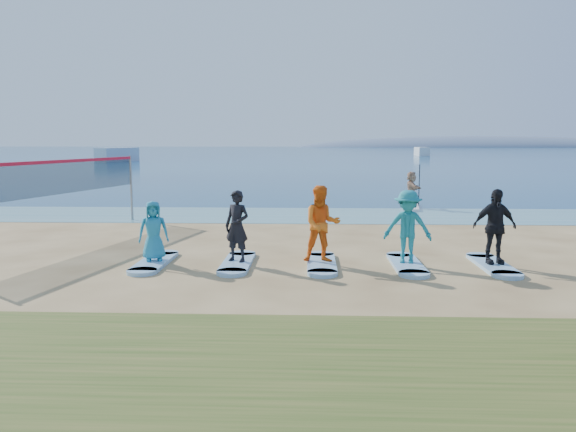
{
  "coord_description": "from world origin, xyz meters",
  "views": [
    {
      "loc": [
        1.07,
        -12.57,
        3.05
      ],
      "look_at": [
        0.48,
        2.0,
        1.1
      ],
      "focal_mm": 35.0,
      "sensor_mm": 36.0,
      "label": 1
    }
  ],
  "objects_px": {
    "boat_offshore_a": "(118,161)",
    "surfboard_2": "(321,264)",
    "student_3": "(408,227)",
    "student_2": "(322,224)",
    "surfboard_4": "(493,265)",
    "surfboard_1": "(237,263)",
    "volleyball_net": "(55,179)",
    "boat_offshore_b": "(422,156)",
    "surfboard_0": "(154,262)",
    "surfboard_3": "(407,264)",
    "student_4": "(495,226)",
    "paddleboarder": "(411,188)",
    "student_0": "(153,231)",
    "student_1": "(237,226)",
    "paddleboard": "(411,207)"
  },
  "relations": [
    {
      "from": "boat_offshore_a",
      "to": "surfboard_2",
      "type": "xyz_separation_m",
      "value": [
        29.67,
        -70.98,
        0.04
      ]
    },
    {
      "from": "surfboard_2",
      "to": "student_3",
      "type": "xyz_separation_m",
      "value": [
        2.09,
        0.0,
        0.94
      ]
    },
    {
      "from": "student_2",
      "to": "surfboard_4",
      "type": "relative_size",
      "value": 0.86
    },
    {
      "from": "boat_offshore_a",
      "to": "surfboard_1",
      "type": "xyz_separation_m",
      "value": [
        27.58,
        -70.98,
        0.04
      ]
    },
    {
      "from": "volleyball_net",
      "to": "boat_offshore_b",
      "type": "bearing_deg",
      "value": 73.12
    },
    {
      "from": "surfboard_2",
      "to": "student_2",
      "type": "relative_size",
      "value": 1.16
    },
    {
      "from": "boat_offshore_a",
      "to": "surfboard_4",
      "type": "distance_m",
      "value": 78.64
    },
    {
      "from": "surfboard_0",
      "to": "surfboard_1",
      "type": "height_order",
      "value": "same"
    },
    {
      "from": "surfboard_3",
      "to": "student_3",
      "type": "height_order",
      "value": "student_3"
    },
    {
      "from": "surfboard_1",
      "to": "student_2",
      "type": "xyz_separation_m",
      "value": [
        2.09,
        0.0,
        0.99
      ]
    },
    {
      "from": "student_3",
      "to": "student_4",
      "type": "height_order",
      "value": "student_4"
    },
    {
      "from": "paddleboarder",
      "to": "surfboard_1",
      "type": "relative_size",
      "value": 0.71
    },
    {
      "from": "volleyball_net",
      "to": "surfboard_4",
      "type": "bearing_deg",
      "value": -15.37
    },
    {
      "from": "surfboard_1",
      "to": "surfboard_4",
      "type": "distance_m",
      "value": 6.27
    },
    {
      "from": "student_0",
      "to": "student_1",
      "type": "height_order",
      "value": "student_1"
    },
    {
      "from": "student_2",
      "to": "student_4",
      "type": "bearing_deg",
      "value": -6.21
    },
    {
      "from": "boat_offshore_b",
      "to": "surfboard_1",
      "type": "bearing_deg",
      "value": -103.75
    },
    {
      "from": "paddleboard",
      "to": "paddleboarder",
      "type": "bearing_deg",
      "value": 0.0
    },
    {
      "from": "paddleboard",
      "to": "student_4",
      "type": "height_order",
      "value": "student_4"
    },
    {
      "from": "student_1",
      "to": "student_3",
      "type": "bearing_deg",
      "value": 24.6
    },
    {
      "from": "surfboard_2",
      "to": "paddleboard",
      "type": "bearing_deg",
      "value": 70.45
    },
    {
      "from": "paddleboard",
      "to": "surfboard_2",
      "type": "xyz_separation_m",
      "value": [
        -4.34,
        -12.22,
        -0.01
      ]
    },
    {
      "from": "paddleboard",
      "to": "student_4",
      "type": "relative_size",
      "value": 1.64
    },
    {
      "from": "boat_offshore_b",
      "to": "student_3",
      "type": "xyz_separation_m",
      "value": [
        -21.18,
        -107.08,
        0.98
      ]
    },
    {
      "from": "surfboard_0",
      "to": "surfboard_4",
      "type": "height_order",
      "value": "same"
    },
    {
      "from": "surfboard_2",
      "to": "student_1",
      "type": "bearing_deg",
      "value": 180.0
    },
    {
      "from": "paddleboarder",
      "to": "boat_offshore_b",
      "type": "xyz_separation_m",
      "value": [
        18.93,
        94.87,
        -0.9
      ]
    },
    {
      "from": "boat_offshore_b",
      "to": "surfboard_1",
      "type": "xyz_separation_m",
      "value": [
        -25.36,
        -107.08,
        0.04
      ]
    },
    {
      "from": "surfboard_4",
      "to": "boat_offshore_b",
      "type": "bearing_deg",
      "value": 79.89
    },
    {
      "from": "volleyball_net",
      "to": "student_1",
      "type": "bearing_deg",
      "value": -29.15
    },
    {
      "from": "surfboard_3",
      "to": "student_4",
      "type": "xyz_separation_m",
      "value": [
        2.09,
        0.0,
        0.96
      ]
    },
    {
      "from": "student_1",
      "to": "surfboard_2",
      "type": "height_order",
      "value": "student_1"
    },
    {
      "from": "surfboard_1",
      "to": "surfboard_2",
      "type": "height_order",
      "value": "same"
    },
    {
      "from": "surfboard_0",
      "to": "student_3",
      "type": "bearing_deg",
      "value": 0.0
    },
    {
      "from": "boat_offshore_a",
      "to": "student_2",
      "type": "xyz_separation_m",
      "value": [
        29.67,
        -70.98,
        1.03
      ]
    },
    {
      "from": "paddleboard",
      "to": "student_0",
      "type": "xyz_separation_m",
      "value": [
        -8.52,
        -12.22,
        0.78
      ]
    },
    {
      "from": "surfboard_2",
      "to": "student_4",
      "type": "bearing_deg",
      "value": 0.0
    },
    {
      "from": "volleyball_net",
      "to": "boat_offshore_a",
      "type": "xyz_separation_m",
      "value": [
        -21.49,
        67.58,
        -1.9
      ]
    },
    {
      "from": "boat_offshore_a",
      "to": "paddleboard",
      "type": "bearing_deg",
      "value": -44.09
    },
    {
      "from": "surfboard_0",
      "to": "surfboard_4",
      "type": "distance_m",
      "value": 8.36
    },
    {
      "from": "student_2",
      "to": "student_4",
      "type": "distance_m",
      "value": 4.18
    },
    {
      "from": "surfboard_3",
      "to": "student_3",
      "type": "distance_m",
      "value": 0.94
    },
    {
      "from": "student_1",
      "to": "student_0",
      "type": "bearing_deg",
      "value": -155.4
    },
    {
      "from": "volleyball_net",
      "to": "boat_offshore_b",
      "type": "relative_size",
      "value": 1.48
    },
    {
      "from": "volleyball_net",
      "to": "student_0",
      "type": "height_order",
      "value": "volleyball_net"
    },
    {
      "from": "surfboard_1",
      "to": "surfboard_4",
      "type": "height_order",
      "value": "same"
    },
    {
      "from": "volleyball_net",
      "to": "surfboard_0",
      "type": "distance_m",
      "value": 5.57
    },
    {
      "from": "student_4",
      "to": "volleyball_net",
      "type": "bearing_deg",
      "value": 157.67
    },
    {
      "from": "student_2",
      "to": "surfboard_3",
      "type": "height_order",
      "value": "student_2"
    },
    {
      "from": "surfboard_4",
      "to": "student_1",
      "type": "bearing_deg",
      "value": 180.0
    }
  ]
}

